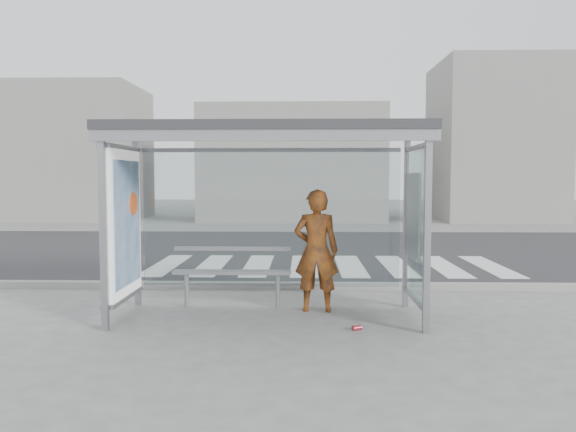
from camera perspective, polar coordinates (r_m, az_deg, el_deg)
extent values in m
plane|color=slate|center=(7.82, -2.06, -10.27)|extent=(80.00, 80.00, 0.00)
cube|color=#27272A|center=(14.70, -0.34, -3.52)|extent=(30.00, 10.00, 0.01)
cube|color=gray|center=(9.71, -1.33, -7.09)|extent=(30.00, 0.18, 0.12)
cube|color=silver|center=(12.58, -12.23, -4.90)|extent=(0.55, 3.00, 0.00)
cube|color=silver|center=(12.38, -7.71, -4.99)|extent=(0.55, 3.00, 0.00)
cube|color=silver|center=(12.26, -3.07, -5.05)|extent=(0.55, 3.00, 0.00)
cube|color=silver|center=(12.22, 1.63, -5.07)|extent=(0.55, 3.00, 0.00)
cube|color=silver|center=(12.26, 6.32, -5.06)|extent=(0.55, 3.00, 0.00)
cube|color=silver|center=(12.38, 10.96, -5.02)|extent=(0.55, 3.00, 0.00)
cube|color=silver|center=(12.58, 15.47, -4.95)|extent=(0.55, 3.00, 0.00)
cube|color=silver|center=(12.86, 19.81, -4.85)|extent=(0.55, 3.00, 0.00)
cube|color=gray|center=(7.33, -18.25, -1.51)|extent=(0.08, 0.08, 2.50)
cube|color=gray|center=(7.06, 13.97, -1.63)|extent=(0.08, 0.08, 2.50)
cube|color=gray|center=(8.66, -15.12, -0.63)|extent=(0.08, 0.08, 2.50)
cube|color=gray|center=(8.43, 11.93, -0.70)|extent=(0.08, 0.08, 2.50)
cube|color=#2D2D30|center=(7.61, -2.11, 8.77)|extent=(4.25, 1.65, 0.12)
cube|color=gray|center=(6.84, -2.52, 8.37)|extent=(4.25, 0.06, 0.18)
cube|color=white|center=(8.30, -1.78, -0.34)|extent=(3.80, 0.02, 2.00)
cube|color=white|center=(7.99, -16.56, -0.67)|extent=(0.15, 1.25, 2.00)
cube|color=#306FAF|center=(7.96, -15.98, -0.68)|extent=(0.01, 1.10, 1.70)
cylinder|color=#FA5716|center=(8.18, -15.42, 1.21)|extent=(0.02, 0.32, 0.32)
cube|color=white|center=(7.74, 12.86, -0.75)|extent=(0.03, 1.25, 2.00)
cube|color=beige|center=(7.78, 12.58, 0.01)|extent=(0.03, 0.86, 1.16)
cube|color=gray|center=(27.65, -20.84, 5.96)|extent=(6.00, 5.00, 6.00)
cube|color=gray|center=(25.57, 0.47, 5.28)|extent=(8.00, 5.00, 5.00)
cube|color=gray|center=(26.99, 20.11, 7.10)|extent=(5.00, 5.00, 7.00)
imported|color=#C64012|center=(8.04, 2.89, -3.53)|extent=(0.66, 0.45, 1.75)
cube|color=gray|center=(8.32, -5.71, -5.70)|extent=(1.73, 0.21, 0.05)
cylinder|color=gray|center=(8.48, -10.26, -7.46)|extent=(0.07, 0.07, 0.51)
cylinder|color=gray|center=(8.31, -1.05, -7.63)|extent=(0.07, 0.07, 0.51)
cube|color=gray|center=(8.36, -5.65, -3.32)|extent=(1.73, 0.04, 0.06)
cylinder|color=#C43946|center=(7.24, 7.02, -11.20)|extent=(0.14, 0.11, 0.07)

